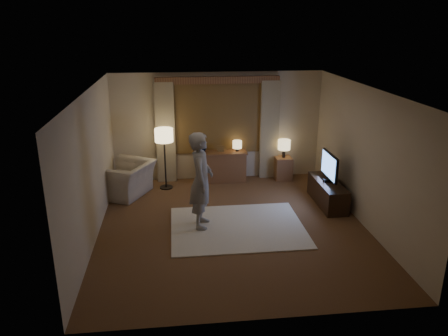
{
  "coord_description": "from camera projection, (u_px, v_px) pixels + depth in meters",
  "views": [
    {
      "loc": [
        -1.02,
        -7.45,
        3.75
      ],
      "look_at": [
        -0.09,
        0.6,
        0.98
      ],
      "focal_mm": 35.0,
      "sensor_mm": 36.0,
      "label": 1
    }
  ],
  "objects": [
    {
      "name": "person",
      "position": [
        201.0,
        180.0,
        8.04
      ],
      "size": [
        0.53,
        0.72,
        1.83
      ],
      "primitive_type": "imported",
      "rotation": [
        0.0,
        0.0,
        1.42
      ],
      "color": "gray",
      "rests_on": "rug"
    },
    {
      "name": "room",
      "position": [
        229.0,
        152.0,
        8.37
      ],
      "size": [
        5.04,
        5.54,
        2.64
      ],
      "color": "brown",
      "rests_on": "ground"
    },
    {
      "name": "floor_lamp",
      "position": [
        164.0,
        139.0,
        9.85
      ],
      "size": [
        0.42,
        0.42,
        1.43
      ],
      "color": "black",
      "rests_on": "floor"
    },
    {
      "name": "armchair",
      "position": [
        126.0,
        179.0,
        9.72
      ],
      "size": [
        1.4,
        1.47,
        0.74
      ],
      "primitive_type": "imported",
      "rotation": [
        0.0,
        0.0,
        -2.04
      ],
      "color": "beige",
      "rests_on": "floor"
    },
    {
      "name": "sideboard",
      "position": [
        221.0,
        167.0,
        10.57
      ],
      "size": [
        1.2,
        0.4,
        0.7
      ],
      "primitive_type": "cube",
      "color": "brown",
      "rests_on": "floor"
    },
    {
      "name": "side_table",
      "position": [
        283.0,
        168.0,
        10.71
      ],
      "size": [
        0.4,
        0.4,
        0.56
      ],
      "primitive_type": "cube",
      "color": "brown",
      "rests_on": "floor"
    },
    {
      "name": "plant",
      "position": [
        204.0,
        148.0,
        10.36
      ],
      "size": [
        0.17,
        0.13,
        0.3
      ],
      "primitive_type": "imported",
      "color": "#999999",
      "rests_on": "sideboard"
    },
    {
      "name": "table_lamp_sideboard",
      "position": [
        237.0,
        145.0,
        10.44
      ],
      "size": [
        0.22,
        0.22,
        0.3
      ],
      "color": "black",
      "rests_on": "sideboard"
    },
    {
      "name": "rug",
      "position": [
        237.0,
        227.0,
        8.28
      ],
      "size": [
        2.5,
        2.0,
        0.02
      ],
      "primitive_type": "cube",
      "color": "white",
      "rests_on": "floor"
    },
    {
      "name": "tv_stand",
      "position": [
        327.0,
        193.0,
        9.27
      ],
      "size": [
        0.45,
        1.4,
        0.5
      ],
      "primitive_type": "cube",
      "color": "black",
      "rests_on": "floor"
    },
    {
      "name": "tv",
      "position": [
        330.0,
        166.0,
        9.08
      ],
      "size": [
        0.21,
        0.87,
        0.63
      ],
      "color": "black",
      "rests_on": "tv_stand"
    },
    {
      "name": "table_lamp_side",
      "position": [
        284.0,
        145.0,
        10.52
      ],
      "size": [
        0.3,
        0.3,
        0.44
      ],
      "color": "black",
      "rests_on": "side_table"
    },
    {
      "name": "picture_frame",
      "position": [
        221.0,
        149.0,
        10.42
      ],
      "size": [
        0.16,
        0.02,
        0.2
      ],
      "primitive_type": "cube",
      "color": "brown",
      "rests_on": "sideboard"
    }
  ]
}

